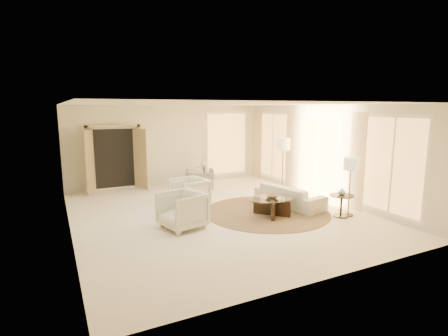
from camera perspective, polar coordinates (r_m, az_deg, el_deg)
name	(u,v)px	position (r m, az deg, el deg)	size (l,w,h in m)	color
room	(217,160)	(8.86, -1.16, 1.31)	(7.04, 8.04, 2.83)	white
windows_right	(319,154)	(10.86, 15.30, 2.28)	(0.10, 6.40, 2.40)	#FFC466
window_back_corner	(227,144)	(13.39, 0.51, 3.99)	(1.70, 0.10, 2.40)	#FFC466
curtains_right	(299,152)	(11.52, 12.13, 2.57)	(0.06, 5.20, 2.60)	beige
french_doors	(115,158)	(12.00, -17.37, 1.50)	(1.95, 0.66, 2.16)	tan
area_rug	(266,212)	(9.32, 6.94, -7.11)	(3.28, 3.28, 0.01)	#3D2C1C
sofa	(289,196)	(9.91, 10.62, -4.45)	(2.03, 0.79, 0.59)	beige
armchair_left	(189,191)	(9.65, -5.70, -3.80)	(0.86, 0.81, 0.89)	beige
armchair_right	(182,208)	(8.01, -6.87, -6.56)	(0.89, 0.84, 0.92)	beige
accent_chair	(200,176)	(11.85, -3.97, -1.38)	(0.95, 0.62, 0.83)	gray
coffee_table	(272,204)	(8.97, 7.81, -5.90)	(1.38, 1.38, 0.46)	black
end_table	(341,202)	(9.27, 18.61, -5.24)	(0.59, 0.59, 0.56)	black
side_table	(204,174)	(12.54, -3.24, -0.97)	(0.52, 0.52, 0.61)	#2A2419
floor_lamp_near	(283,147)	(11.11, 9.65, 3.47)	(0.43, 0.43, 1.77)	#2A2419
floor_lamp_far	(351,167)	(9.24, 20.02, 0.22)	(0.36, 0.36, 1.49)	#2A2419
bowl	(272,196)	(8.92, 7.84, -4.59)	(0.32, 0.32, 0.08)	brown
end_vase	(342,191)	(9.21, 18.70, -3.63)	(0.18, 0.18, 0.19)	silver
side_vase	(204,164)	(12.48, -3.25, 0.64)	(0.23, 0.23, 0.24)	silver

